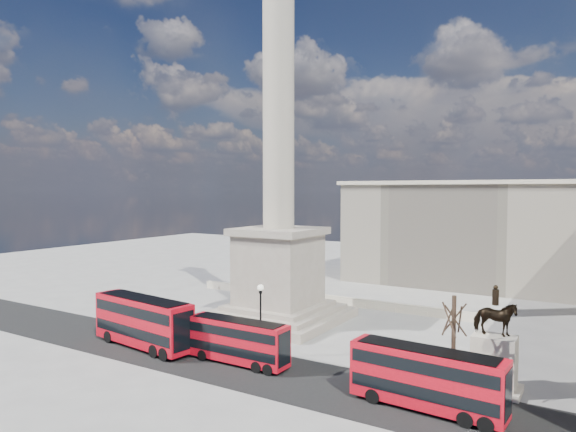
# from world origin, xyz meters

# --- Properties ---
(ground) EXTENTS (180.00, 180.00, 0.00)m
(ground) POSITION_xyz_m (0.00, 0.00, 0.00)
(ground) COLOR #A09F98
(ground) RESTS_ON ground
(asphalt_road) EXTENTS (120.00, 9.00, 0.01)m
(asphalt_road) POSITION_xyz_m (5.00, -10.00, 0.00)
(asphalt_road) COLOR black
(asphalt_road) RESTS_ON ground
(nelsons_column) EXTENTS (14.00, 14.00, 49.85)m
(nelsons_column) POSITION_xyz_m (0.00, 5.00, 12.92)
(nelsons_column) COLOR #A39788
(nelsons_column) RESTS_ON ground
(balustrade_wall) EXTENTS (40.00, 0.60, 1.10)m
(balustrade_wall) POSITION_xyz_m (0.00, 16.00, 0.55)
(balustrade_wall) COLOR beige
(balustrade_wall) RESTS_ON ground
(building_northeast) EXTENTS (51.00, 17.00, 16.60)m
(building_northeast) POSITION_xyz_m (20.00, 40.00, 8.32)
(building_northeast) COLOR #B4AA94
(building_northeast) RESTS_ON ground
(red_bus_a) EXTENTS (12.22, 4.18, 4.85)m
(red_bus_a) POSITION_xyz_m (-5.54, -10.57, 2.55)
(red_bus_a) COLOR red
(red_bus_a) RESTS_ON ground
(red_bus_b) EXTENTS (9.60, 2.32, 3.89)m
(red_bus_b) POSITION_xyz_m (5.06, -9.50, 2.04)
(red_bus_b) COLOR red
(red_bus_b) RESTS_ON ground
(red_bus_c) EXTENTS (10.74, 3.11, 4.30)m
(red_bus_c) POSITION_xyz_m (21.89, -10.32, 2.26)
(red_bus_c) COLOR red
(red_bus_c) RESTS_ON ground
(victorian_lamp) EXTENTS (0.57, 0.57, 6.68)m
(victorian_lamp) POSITION_xyz_m (5.76, -7.09, 3.93)
(victorian_lamp) COLOR black
(victorian_lamp) RESTS_ON ground
(equestrian_statue) EXTENTS (3.88, 2.91, 8.12)m
(equestrian_statue) POSITION_xyz_m (25.22, -4.43, 2.81)
(equestrian_statue) COLOR beige
(equestrian_statue) RESTS_ON ground
(bare_tree_near) EXTENTS (1.85, 1.85, 8.09)m
(bare_tree_near) POSITION_xyz_m (23.04, -7.93, 6.37)
(bare_tree_near) COLOR #332319
(bare_tree_near) RESTS_ON ground
(pedestrian_walking) EXTENTS (0.76, 0.58, 1.87)m
(pedestrian_walking) POSITION_xyz_m (17.24, -2.40, 0.93)
(pedestrian_walking) COLOR #262025
(pedestrian_walking) RESTS_ON ground
(pedestrian_crossing) EXTENTS (0.84, 1.05, 1.67)m
(pedestrian_crossing) POSITION_xyz_m (18.77, -2.57, 0.83)
(pedestrian_crossing) COLOR #262025
(pedestrian_crossing) RESTS_ON ground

